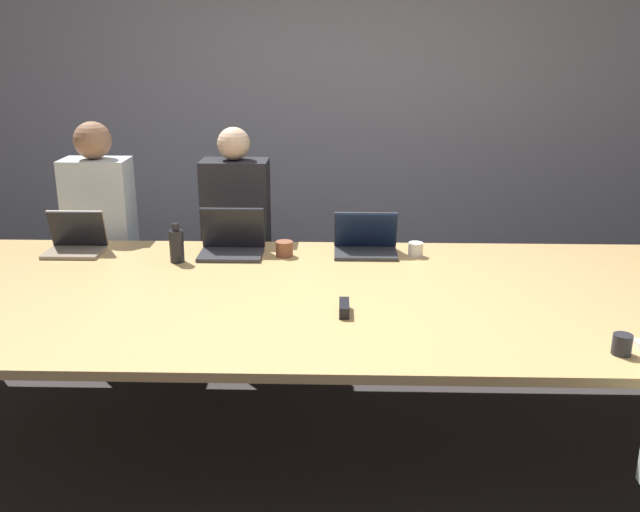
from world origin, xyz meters
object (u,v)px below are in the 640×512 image
(cup_far_midleft, at_px, (284,249))
(person_far_midleft, at_px, (237,246))
(person_far_left, at_px, (102,241))
(laptop_far_center, at_px, (366,242))
(bottle_far_midleft, at_px, (177,245))
(stapler, at_px, (344,308))
(laptop_far_left, at_px, (76,240))
(cup_far_center, at_px, (416,249))
(cup_near_right, at_px, (622,344))
(laptop_far_midleft, at_px, (232,241))

(cup_far_midleft, bearing_deg, person_far_midleft, 125.30)
(person_far_left, xyz_separation_m, laptop_far_center, (1.62, -0.41, 0.13))
(bottle_far_midleft, distance_m, stapler, 1.14)
(laptop_far_left, xyz_separation_m, cup_far_midleft, (1.17, -0.04, -0.03))
(cup_far_midleft, bearing_deg, laptop_far_center, 8.20)
(laptop_far_left, distance_m, cup_far_midleft, 1.17)
(person_far_midleft, relative_size, bottle_far_midleft, 6.67)
(person_far_midleft, bearing_deg, cup_far_midleft, -54.70)
(cup_far_center, relative_size, cup_near_right, 0.99)
(laptop_far_midleft, distance_m, bottle_far_midleft, 0.31)
(cup_far_center, height_order, cup_far_midleft, cup_far_midleft)
(cup_far_midleft, bearing_deg, cup_far_center, 1.61)
(bottle_far_midleft, xyz_separation_m, cup_near_right, (1.95, -1.09, -0.05))
(laptop_far_center, relative_size, person_far_midleft, 0.25)
(laptop_far_center, height_order, person_far_midleft, person_far_midleft)
(person_far_midleft, bearing_deg, laptop_far_midleft, -85.33)
(laptop_far_left, distance_m, cup_far_center, 1.89)
(laptop_far_left, height_order, bottle_far_midleft, laptop_far_left)
(bottle_far_midleft, distance_m, cup_near_right, 2.24)
(cup_far_center, xyz_separation_m, bottle_far_midleft, (-1.29, -0.14, 0.05))
(cup_far_midleft, height_order, cup_near_right, cup_far_midleft)
(cup_far_center, distance_m, bottle_far_midleft, 1.30)
(cup_near_right, xyz_separation_m, stapler, (-1.06, 0.39, -0.02))
(cup_far_center, relative_size, laptop_far_midleft, 0.23)
(laptop_far_midleft, height_order, stapler, laptop_far_midleft)
(cup_far_center, height_order, laptop_far_midleft, laptop_far_midleft)
(laptop_far_left, bearing_deg, stapler, -30.08)
(cup_far_center, bearing_deg, bottle_far_midleft, -173.87)
(laptop_far_center, relative_size, bottle_far_midleft, 1.66)
(laptop_far_left, bearing_deg, cup_far_center, -0.59)
(person_far_left, height_order, cup_far_midleft, person_far_left)
(laptop_far_midleft, bearing_deg, laptop_far_center, 2.44)
(person_far_left, xyz_separation_m, person_far_midleft, (0.85, -0.02, -0.02))
(laptop_far_left, distance_m, laptop_far_midleft, 0.88)
(stapler, bearing_deg, laptop_far_midleft, 125.92)
(cup_far_center, xyz_separation_m, stapler, (-0.40, -0.85, -0.01))
(laptop_far_center, height_order, cup_near_right, laptop_far_center)
(laptop_far_midleft, bearing_deg, person_far_left, 153.16)
(person_far_left, xyz_separation_m, cup_far_center, (1.90, -0.46, 0.10))
(laptop_far_left, height_order, cup_far_center, laptop_far_left)
(laptop_far_midleft, xyz_separation_m, cup_near_right, (1.68, -1.24, -0.03))
(person_far_left, bearing_deg, bottle_far_midleft, -44.46)
(person_far_left, height_order, person_far_midleft, person_far_left)
(stapler, bearing_deg, laptop_far_center, 82.35)
(cup_near_right, bearing_deg, person_far_left, 146.56)
(cup_far_center, height_order, person_far_midleft, person_far_midleft)
(laptop_far_left, xyz_separation_m, cup_far_center, (1.89, -0.02, -0.03))
(person_far_midleft, relative_size, cup_near_right, 17.42)
(laptop_far_left, xyz_separation_m, laptop_far_midleft, (0.88, -0.01, 0.00))
(person_far_midleft, xyz_separation_m, cup_near_right, (1.71, -1.68, 0.13))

